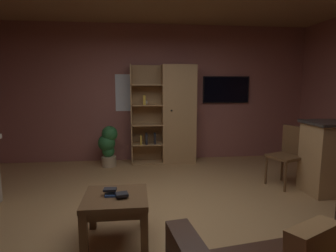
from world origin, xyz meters
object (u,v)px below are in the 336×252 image
(bookshelf_cabinet, at_px, (174,115))
(table_book_0, at_px, (112,195))
(table_book_1, at_px, (122,194))
(dining_chair, at_px, (288,152))
(table_book_2, at_px, (110,190))
(potted_floor_plant, at_px, (108,144))
(wall_mounted_tv, at_px, (226,90))
(coffee_table, at_px, (116,204))

(bookshelf_cabinet, height_order, table_book_0, bookshelf_cabinet)
(table_book_1, xyz_separation_m, dining_chair, (2.46, 1.35, 0.03))
(bookshelf_cabinet, bearing_deg, table_book_2, -109.92)
(table_book_1, bearing_deg, bookshelf_cabinet, 72.71)
(bookshelf_cabinet, bearing_deg, table_book_0, -109.50)
(bookshelf_cabinet, distance_m, table_book_2, 3.00)
(table_book_2, relative_size, potted_floor_plant, 0.16)
(table_book_2, height_order, wall_mounted_tv, wall_mounted_tv)
(dining_chair, bearing_deg, potted_floor_plant, 154.69)
(table_book_1, height_order, table_book_2, table_book_2)
(table_book_1, bearing_deg, dining_chair, 28.70)
(coffee_table, xyz_separation_m, table_book_0, (-0.04, -0.00, 0.10))
(coffee_table, distance_m, table_book_0, 0.11)
(coffee_table, distance_m, table_book_2, 0.16)
(coffee_table, xyz_separation_m, table_book_2, (-0.05, 0.01, 0.15))
(table_book_0, bearing_deg, potted_floor_plant, 96.37)
(coffee_table, distance_m, dining_chair, 2.84)
(coffee_table, relative_size, dining_chair, 0.68)
(table_book_0, bearing_deg, table_book_2, 136.60)
(coffee_table, height_order, table_book_0, table_book_0)
(bookshelf_cabinet, xyz_separation_m, dining_chair, (1.57, -1.52, -0.42))
(dining_chair, bearing_deg, coffee_table, -153.01)
(table_book_2, bearing_deg, bookshelf_cabinet, 70.08)
(coffee_table, distance_m, wall_mounted_tv, 3.81)
(table_book_0, relative_size, table_book_1, 1.15)
(table_book_0, xyz_separation_m, table_book_2, (-0.02, 0.02, 0.05))
(dining_chair, bearing_deg, wall_mounted_tv, 104.75)
(bookshelf_cabinet, bearing_deg, table_book_1, -107.29)
(table_book_2, xyz_separation_m, wall_mounted_tv, (2.13, 3.00, 0.92))
(table_book_1, bearing_deg, table_book_2, 148.43)
(coffee_table, height_order, potted_floor_plant, potted_floor_plant)
(potted_floor_plant, distance_m, wall_mounted_tv, 2.64)
(table_book_2, xyz_separation_m, dining_chair, (2.58, 1.27, 0.00))
(dining_chair, bearing_deg, bookshelf_cabinet, 135.92)
(bookshelf_cabinet, distance_m, wall_mounted_tv, 1.24)
(bookshelf_cabinet, relative_size, wall_mounted_tv, 1.99)
(coffee_table, distance_m, table_book_1, 0.15)
(potted_floor_plant, bearing_deg, dining_chair, -25.31)
(wall_mounted_tv, bearing_deg, table_book_2, -125.29)
(table_book_1, xyz_separation_m, table_book_2, (-0.12, 0.07, 0.03))
(bookshelf_cabinet, bearing_deg, coffee_table, -108.85)
(bookshelf_cabinet, distance_m, table_book_1, 3.04)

